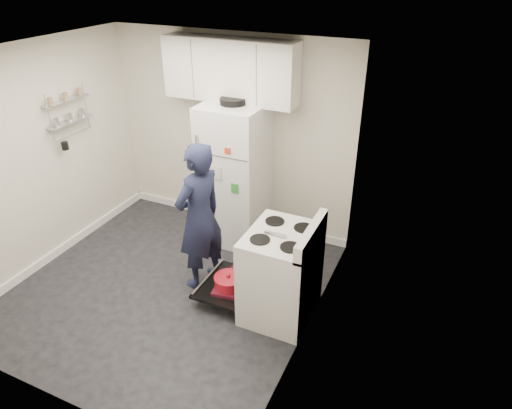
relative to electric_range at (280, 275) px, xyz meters
The scene contains 7 objects.
room 1.49m from the electric_range, behind, with size 3.21×3.21×2.51m.
electric_range is the anchor object (origin of this frame).
open_oven_door 0.63m from the electric_range, behind, with size 0.55×0.70×0.23m.
refrigerator 1.57m from the electric_range, 133.53° to the left, with size 0.72×0.74×1.84m.
upper_cabinets 2.38m from the electric_range, 132.27° to the left, with size 1.60×0.33×0.70m, color silver.
wall_shelf_rack 3.05m from the electric_range, behind, with size 0.14×0.60×0.61m.
person 1.04m from the electric_range, behind, with size 0.61×0.40×1.66m, color #181D36.
Camera 1 is at (2.55, -3.24, 3.27)m, focal length 32.00 mm.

